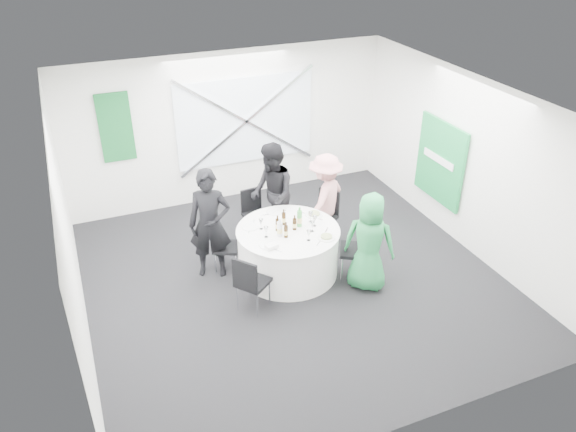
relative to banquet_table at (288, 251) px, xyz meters
name	(u,v)px	position (x,y,z in m)	size (l,w,h in m)	color
floor	(293,279)	(0.00, -0.20, -0.38)	(6.00, 6.00, 0.00)	black
ceiling	(294,101)	(0.00, -0.20, 2.42)	(6.00, 6.00, 0.00)	white
wall_back	(230,127)	(0.00, 2.80, 1.02)	(6.00, 6.00, 0.00)	white
wall_front	(413,331)	(0.00, -3.20, 1.02)	(6.00, 6.00, 0.00)	white
wall_left	(69,242)	(-3.00, -0.20, 1.02)	(6.00, 6.00, 0.00)	white
wall_right	(468,164)	(3.00, -0.20, 1.02)	(6.00, 6.00, 0.00)	white
window_panel	(246,120)	(0.30, 2.76, 1.12)	(2.60, 0.03, 1.60)	silver
window_brace_a	(246,121)	(0.30, 2.72, 1.12)	(0.05, 0.05, 3.16)	silver
window_brace_b	(246,121)	(0.30, 2.72, 1.12)	(0.05, 0.05, 3.16)	silver
green_banner	(116,128)	(-2.00, 2.75, 1.32)	(0.55, 0.04, 1.20)	#125C2E
green_sign	(440,162)	(2.94, 0.40, 0.82)	(0.05, 1.20, 1.40)	#1A9043
banquet_table	(288,251)	(0.00, 0.00, 0.00)	(1.56, 1.56, 0.76)	white
chair_back	(254,210)	(-0.11, 1.22, 0.11)	(0.42, 0.43, 0.85)	black
chair_back_left	(221,242)	(-0.91, 0.46, 0.11)	(0.52, 0.51, 0.84)	black
chair_back_right	(326,212)	(0.96, 0.68, 0.13)	(0.56, 0.55, 0.88)	black
chair_front_right	(362,245)	(0.96, -0.55, 0.20)	(0.62, 0.61, 0.99)	black
chair_front_left	(250,280)	(-0.84, -0.66, 0.14)	(0.57, 0.57, 0.89)	black
person_man_back_left	(210,224)	(-1.07, 0.43, 0.49)	(0.63, 0.42, 1.74)	black
person_man_back	(272,194)	(0.13, 0.99, 0.48)	(0.84, 0.46, 1.72)	black
person_woman_pink	(325,198)	(0.94, 0.68, 0.39)	(0.99, 0.46, 1.54)	pink
person_woman_green	(369,242)	(0.95, -0.77, 0.38)	(0.75, 0.49, 1.53)	#258A48
plate_back	(275,211)	(0.03, 0.60, 0.39)	(0.28, 0.28, 0.01)	white
plate_back_left	(250,227)	(-0.49, 0.29, 0.39)	(0.24, 0.24, 0.01)	white
plate_back_right	(314,214)	(0.55, 0.26, 0.40)	(0.28, 0.28, 0.04)	white
plate_front_right	(326,237)	(0.43, -0.42, 0.40)	(0.26, 0.26, 0.04)	white
plate_front_left	(269,244)	(-0.41, -0.27, 0.39)	(0.29, 0.29, 0.01)	white
napkin	(272,246)	(-0.40, -0.37, 0.42)	(0.17, 0.11, 0.05)	white
beer_bottle_a	(278,225)	(-0.15, 0.05, 0.48)	(0.06, 0.06, 0.25)	#321D09
beer_bottle_b	(284,219)	(0.00, 0.18, 0.48)	(0.06, 0.06, 0.26)	#321D09
beer_bottle_c	(295,224)	(0.10, -0.02, 0.47)	(0.06, 0.06, 0.24)	#321D09
beer_bottle_d	(286,232)	(-0.11, -0.18, 0.47)	(0.06, 0.06, 0.25)	#321D09
green_water_bottle	(299,219)	(0.20, 0.04, 0.51)	(0.08, 0.08, 0.32)	green
clear_water_bottle	(280,229)	(-0.17, -0.10, 0.49)	(0.08, 0.08, 0.29)	silver
wine_glass_a	(315,219)	(0.42, -0.04, 0.50)	(0.07, 0.07, 0.17)	white
wine_glass_b	(309,233)	(0.17, -0.38, 0.50)	(0.07, 0.07, 0.17)	white
wine_glass_c	(311,214)	(0.41, 0.10, 0.50)	(0.07, 0.07, 0.17)	white
wine_glass_d	(261,222)	(-0.36, 0.18, 0.50)	(0.07, 0.07, 0.17)	white
wine_glass_e	(312,224)	(0.32, -0.17, 0.50)	(0.07, 0.07, 0.17)	white
wine_glass_f	(266,230)	(-0.37, -0.06, 0.50)	(0.07, 0.07, 0.17)	white
fork_a	(318,219)	(0.56, 0.13, 0.38)	(0.01, 0.15, 0.01)	silver
knife_a	(301,212)	(0.39, 0.42, 0.38)	(0.01, 0.15, 0.01)	silver
fork_b	(319,243)	(0.26, -0.51, 0.38)	(0.01, 0.15, 0.01)	silver
knife_b	(327,230)	(0.53, -0.22, 0.38)	(0.01, 0.15, 0.01)	silver
fork_c	(282,211)	(0.13, 0.56, 0.38)	(0.01, 0.15, 0.01)	silver
knife_c	(265,215)	(-0.16, 0.55, 0.38)	(0.01, 0.15, 0.01)	silver
fork_d	(254,222)	(-0.40, 0.42, 0.38)	(0.01, 0.15, 0.01)	silver
knife_d	(249,231)	(-0.55, 0.18, 0.38)	(0.01, 0.15, 0.01)	silver
fork_e	(262,246)	(-0.51, -0.27, 0.38)	(0.01, 0.15, 0.01)	silver
knife_e	(278,250)	(-0.34, -0.46, 0.38)	(0.01, 0.15, 0.01)	silver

